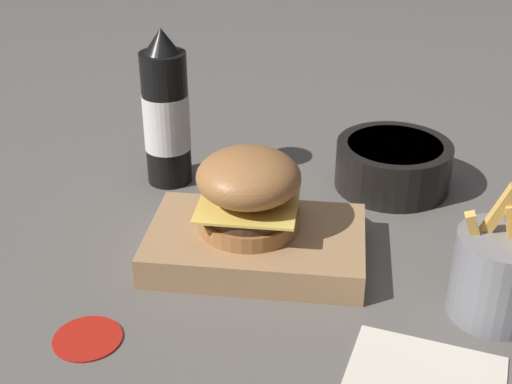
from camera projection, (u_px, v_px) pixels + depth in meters
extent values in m
plane|color=#5B5651|center=(226.00, 236.00, 0.86)|extent=(6.00, 6.00, 0.00)
cube|color=#A37A51|center=(256.00, 244.00, 0.81)|extent=(0.24, 0.15, 0.04)
cylinder|color=#9E6638|center=(249.00, 219.00, 0.81)|extent=(0.12, 0.12, 0.02)
cylinder|color=#422819|center=(249.00, 207.00, 0.80)|extent=(0.11, 0.11, 0.01)
cube|color=#EAC656|center=(249.00, 201.00, 0.79)|extent=(0.11, 0.11, 0.00)
ellipsoid|color=#9E6638|center=(249.00, 177.00, 0.78)|extent=(0.12, 0.12, 0.06)
cylinder|color=black|center=(166.00, 119.00, 0.94)|extent=(0.06, 0.06, 0.18)
cylinder|color=silver|center=(167.00, 122.00, 0.95)|extent=(0.06, 0.06, 0.08)
cone|color=black|center=(161.00, 40.00, 0.89)|extent=(0.05, 0.05, 0.03)
cylinder|color=slate|center=(499.00, 276.00, 0.71)|extent=(0.09, 0.09, 0.09)
cube|color=gold|center=(475.00, 237.00, 0.70)|extent=(0.03, 0.02, 0.06)
cube|color=gold|center=(491.00, 222.00, 0.69)|extent=(0.04, 0.03, 0.09)
cylinder|color=black|center=(393.00, 165.00, 0.96)|extent=(0.15, 0.15, 0.06)
cylinder|color=#CC4C33|center=(395.00, 146.00, 0.94)|extent=(0.13, 0.13, 0.01)
cylinder|color=#B21E14|center=(87.00, 338.00, 0.69)|extent=(0.07, 0.07, 0.00)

